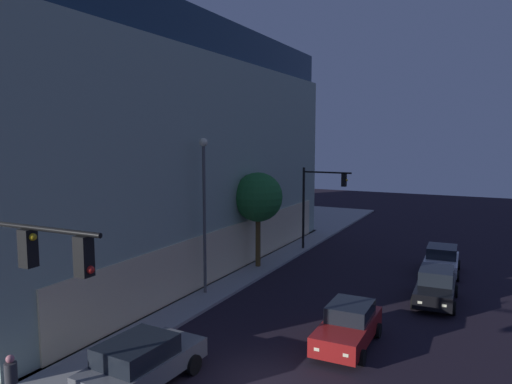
{
  "coord_description": "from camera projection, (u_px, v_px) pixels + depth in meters",
  "views": [
    {
      "loc": [
        -13.65,
        -6.43,
        8.23
      ],
      "look_at": [
        7.83,
        4.36,
        5.51
      ],
      "focal_mm": 33.45,
      "sensor_mm": 36.0,
      "label": 1
    }
  ],
  "objects": [
    {
      "name": "modern_building",
      "position": [
        51.0,
        148.0,
        34.61
      ],
      "size": [
        30.31,
        30.28,
        15.13
      ],
      "color": "#4C4C51",
      "rests_on": "ground"
    },
    {
      "name": "traffic_light_near_corner",
      "position": [
        5.0,
        282.0,
        11.59
      ],
      "size": [
        0.34,
        5.12,
        6.51
      ],
      "color": "black",
      "rests_on": "sidewalk_corner"
    },
    {
      "name": "traffic_light_far_corner",
      "position": [
        318.0,
        195.0,
        34.29
      ],
      "size": [
        0.32,
        3.62,
        5.98
      ],
      "color": "black",
      "rests_on": "sidewalk_corner"
    },
    {
      "name": "street_lamp_sidewalk",
      "position": [
        204.0,
        197.0,
        24.56
      ],
      "size": [
        0.44,
        0.44,
        8.1
      ],
      "color": "#515151",
      "rests_on": "sidewalk_corner"
    },
    {
      "name": "sidewalk_tree",
      "position": [
        258.0,
        197.0,
        29.81
      ],
      "size": [
        3.1,
        3.1,
        5.97
      ],
      "color": "brown",
      "rests_on": "sidewalk_corner"
    },
    {
      "name": "pedestrian_waiting",
      "position": [
        11.0,
        378.0,
        13.97
      ],
      "size": [
        0.36,
        0.36,
        1.79
      ],
      "color": "#2D3851",
      "rests_on": "sidewalk_corner"
    },
    {
      "name": "car_grey",
      "position": [
        142.0,
        361.0,
        15.8
      ],
      "size": [
        4.59,
        2.4,
        1.66
      ],
      "color": "slate",
      "rests_on": "ground"
    },
    {
      "name": "car_red",
      "position": [
        348.0,
        326.0,
        18.93
      ],
      "size": [
        4.47,
        2.05,
        1.65
      ],
      "color": "maroon",
      "rests_on": "ground"
    },
    {
      "name": "car_black",
      "position": [
        436.0,
        286.0,
        23.92
      ],
      "size": [
        4.57,
        2.13,
        1.7
      ],
      "color": "black",
      "rests_on": "ground"
    },
    {
      "name": "car_white",
      "position": [
        441.0,
        260.0,
        29.19
      ],
      "size": [
        4.45,
        2.27,
        1.62
      ],
      "color": "silver",
      "rests_on": "ground"
    }
  ]
}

